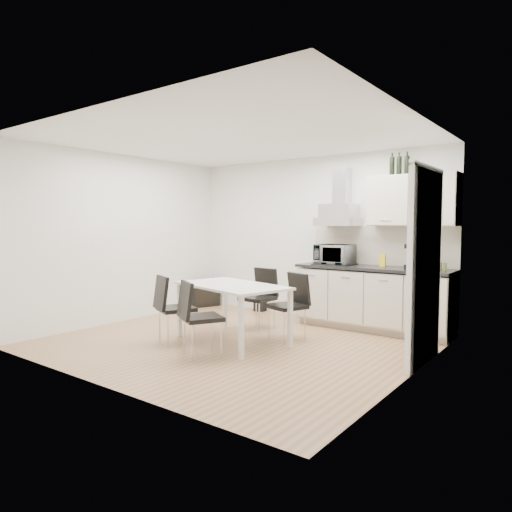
{
  "coord_description": "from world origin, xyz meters",
  "views": [
    {
      "loc": [
        3.69,
        -4.5,
        1.52
      ],
      "look_at": [
        0.05,
        0.37,
        1.1
      ],
      "focal_mm": 32.0,
      "sensor_mm": 36.0,
      "label": 1
    }
  ],
  "objects_px": {
    "kitchenette": "(376,273)",
    "chair_far_left": "(258,299)",
    "chair_near_right": "(202,319)",
    "floor_speaker": "(260,302)",
    "chair_far_right": "(287,307)",
    "dining_table": "(232,290)",
    "guitar_amp": "(204,294)",
    "chair_near_left": "(176,309)"
  },
  "relations": [
    {
      "from": "chair_far_left",
      "to": "chair_near_left",
      "type": "height_order",
      "value": "same"
    },
    {
      "from": "chair_far_right",
      "to": "floor_speaker",
      "type": "bearing_deg",
      "value": -23.99
    },
    {
      "from": "kitchenette",
      "to": "chair_near_left",
      "type": "distance_m",
      "value": 2.87
    },
    {
      "from": "chair_far_right",
      "to": "chair_near_right",
      "type": "xyz_separation_m",
      "value": [
        -0.38,
        -1.2,
        0.0
      ]
    },
    {
      "from": "kitchenette",
      "to": "chair_far_right",
      "type": "bearing_deg",
      "value": -119.45
    },
    {
      "from": "chair_far_left",
      "to": "chair_far_right",
      "type": "bearing_deg",
      "value": 160.63
    },
    {
      "from": "chair_far_right",
      "to": "chair_near_left",
      "type": "xyz_separation_m",
      "value": [
        -1.04,
        -0.98,
        0.0
      ]
    },
    {
      "from": "chair_far_right",
      "to": "dining_table",
      "type": "bearing_deg",
      "value": 63.56
    },
    {
      "from": "chair_far_left",
      "to": "floor_speaker",
      "type": "distance_m",
      "value": 1.41
    },
    {
      "from": "chair_near_left",
      "to": "chair_near_right",
      "type": "relative_size",
      "value": 1.0
    },
    {
      "from": "chair_far_left",
      "to": "kitchenette",
      "type": "bearing_deg",
      "value": -142.07
    },
    {
      "from": "chair_far_left",
      "to": "dining_table",
      "type": "bearing_deg",
      "value": 105.15
    },
    {
      "from": "kitchenette",
      "to": "chair_far_left",
      "type": "xyz_separation_m",
      "value": [
        -1.4,
        -0.97,
        -0.39
      ]
    },
    {
      "from": "floor_speaker",
      "to": "guitar_amp",
      "type": "bearing_deg",
      "value": -175.92
    },
    {
      "from": "guitar_amp",
      "to": "chair_near_right",
      "type": "bearing_deg",
      "value": -26.89
    },
    {
      "from": "chair_near_right",
      "to": "floor_speaker",
      "type": "xyz_separation_m",
      "value": [
        -1.1,
        2.62,
        -0.29
      ]
    },
    {
      "from": "chair_near_right",
      "to": "floor_speaker",
      "type": "bearing_deg",
      "value": 141.64
    },
    {
      "from": "kitchenette",
      "to": "guitar_amp",
      "type": "bearing_deg",
      "value": -178.53
    },
    {
      "from": "chair_far_right",
      "to": "chair_near_left",
      "type": "bearing_deg",
      "value": 63.44
    },
    {
      "from": "chair_far_left",
      "to": "floor_speaker",
      "type": "relative_size",
      "value": 2.86
    },
    {
      "from": "dining_table",
      "to": "floor_speaker",
      "type": "xyz_separation_m",
      "value": [
        -0.95,
        1.92,
        -0.52
      ]
    },
    {
      "from": "dining_table",
      "to": "guitar_amp",
      "type": "relative_size",
      "value": 2.7
    },
    {
      "from": "chair_far_left",
      "to": "chair_near_left",
      "type": "relative_size",
      "value": 1.0
    },
    {
      "from": "chair_near_right",
      "to": "floor_speaker",
      "type": "height_order",
      "value": "chair_near_right"
    },
    {
      "from": "chair_near_left",
      "to": "chair_near_right",
      "type": "xyz_separation_m",
      "value": [
        0.66,
        -0.22,
        0.0
      ]
    },
    {
      "from": "dining_table",
      "to": "floor_speaker",
      "type": "height_order",
      "value": "dining_table"
    },
    {
      "from": "chair_near_right",
      "to": "floor_speaker",
      "type": "relative_size",
      "value": 2.86
    },
    {
      "from": "chair_far_left",
      "to": "guitar_amp",
      "type": "height_order",
      "value": "chair_far_left"
    },
    {
      "from": "chair_near_right",
      "to": "dining_table",
      "type": "bearing_deg",
      "value": 130.55
    },
    {
      "from": "dining_table",
      "to": "chair_far_left",
      "type": "relative_size",
      "value": 1.88
    },
    {
      "from": "guitar_amp",
      "to": "floor_speaker",
      "type": "relative_size",
      "value": 1.99
    },
    {
      "from": "guitar_amp",
      "to": "dining_table",
      "type": "bearing_deg",
      "value": -18.76
    },
    {
      "from": "chair_far_right",
      "to": "chair_near_right",
      "type": "bearing_deg",
      "value": 92.52
    },
    {
      "from": "dining_table",
      "to": "guitar_amp",
      "type": "height_order",
      "value": "dining_table"
    },
    {
      "from": "chair_near_right",
      "to": "guitar_amp",
      "type": "relative_size",
      "value": 1.44
    },
    {
      "from": "guitar_amp",
      "to": "floor_speaker",
      "type": "height_order",
      "value": "guitar_amp"
    },
    {
      "from": "dining_table",
      "to": "chair_near_right",
      "type": "distance_m",
      "value": 0.76
    },
    {
      "from": "kitchenette",
      "to": "chair_far_right",
      "type": "xyz_separation_m",
      "value": [
        -0.71,
        -1.25,
        -0.39
      ]
    },
    {
      "from": "chair_far_left",
      "to": "guitar_amp",
      "type": "distance_m",
      "value": 2.1
    },
    {
      "from": "chair_near_left",
      "to": "kitchenette",
      "type": "bearing_deg",
      "value": 76.26
    },
    {
      "from": "chair_far_right",
      "to": "floor_speaker",
      "type": "xyz_separation_m",
      "value": [
        -1.47,
        1.42,
        -0.29
      ]
    },
    {
      "from": "kitchenette",
      "to": "chair_far_right",
      "type": "distance_m",
      "value": 1.49
    }
  ]
}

